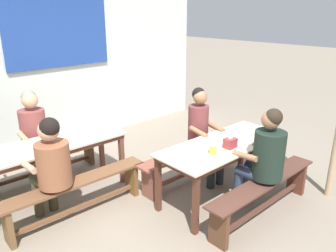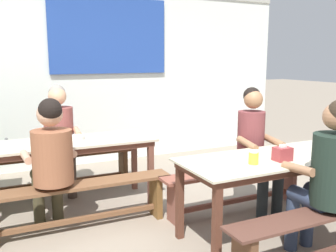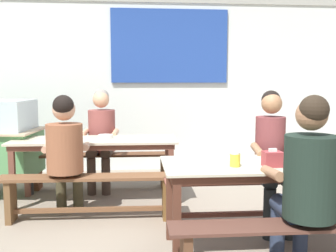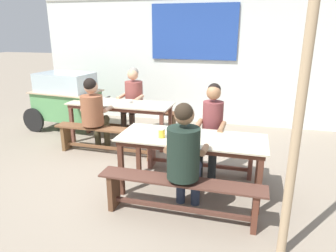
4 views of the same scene
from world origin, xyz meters
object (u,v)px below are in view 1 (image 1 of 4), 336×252
(bench_near_front, at_px, (263,193))
(soup_bowl, at_px, (58,138))
(dining_table_near, at_px, (224,148))
(bench_far_back, at_px, (36,159))
(person_left_back_turned, at_px, (51,163))
(bench_near_back, at_px, (189,159))
(person_right_near_table, at_px, (202,130))
(tissue_box, at_px, (230,143))
(person_near_front, at_px, (264,155))
(condiment_jar, at_px, (213,149))
(bench_far_front, at_px, (77,192))
(person_center_facing, at_px, (35,131))
(dining_table_far, at_px, (51,149))

(bench_near_front, height_order, soup_bowl, soup_bowl)
(dining_table_near, height_order, bench_far_back, dining_table_near)
(bench_near_front, relative_size, person_left_back_turned, 1.44)
(bench_near_back, relative_size, bench_near_front, 0.93)
(bench_far_back, distance_m, person_right_near_table, 2.38)
(bench_far_back, relative_size, bench_near_back, 1.10)
(person_right_near_table, bearing_deg, tissue_box, -110.31)
(bench_far_back, xyz_separation_m, soup_bowl, (0.11, -0.57, 0.46))
(person_near_front, xyz_separation_m, condiment_jar, (-0.38, 0.44, 0.05))
(bench_far_back, height_order, person_left_back_turned, person_left_back_turned)
(soup_bowl, bearing_deg, person_right_near_table, -31.35)
(bench_far_front, bearing_deg, tissue_box, -33.39)
(bench_far_back, distance_m, bench_far_front, 1.21)
(person_center_facing, relative_size, condiment_jar, 11.32)
(person_right_near_table, distance_m, person_left_back_turned, 2.04)
(person_near_front, height_order, person_right_near_table, same)
(bench_far_front, height_order, condiment_jar, condiment_jar)
(bench_near_back, height_order, person_left_back_turned, person_left_back_turned)
(tissue_box, bearing_deg, person_near_front, -78.60)
(tissue_box, height_order, soup_bowl, tissue_box)
(tissue_box, distance_m, soup_bowl, 2.16)
(bench_far_back, height_order, bench_near_back, same)
(dining_table_far, xyz_separation_m, bench_near_back, (1.59, -0.87, -0.36))
(person_near_front, xyz_separation_m, person_left_back_turned, (-1.84, 1.49, -0.01))
(bench_far_back, distance_m, tissue_box, 2.72)
(dining_table_far, xyz_separation_m, tissue_box, (1.51, -1.61, 0.14))
(dining_table_near, relative_size, bench_near_back, 1.07)
(bench_near_back, relative_size, person_right_near_table, 1.29)
(bench_far_back, bearing_deg, person_near_front, -58.99)
(person_center_facing, height_order, soup_bowl, person_center_facing)
(person_right_near_table, bearing_deg, bench_near_back, 153.04)
(bench_near_back, xyz_separation_m, soup_bowl, (-1.47, 0.91, 0.45))
(bench_far_front, xyz_separation_m, person_right_near_table, (1.77, -0.35, 0.42))
(dining_table_far, relative_size, condiment_jar, 16.39)
(bench_near_back, height_order, person_near_front, person_near_front)
(dining_table_near, xyz_separation_m, bench_far_back, (-1.57, 2.08, -0.36))
(dining_table_near, bearing_deg, person_center_facing, 127.34)
(dining_table_far, height_order, dining_table_near, same)
(tissue_box, bearing_deg, bench_far_back, 124.07)
(dining_table_near, height_order, person_left_back_turned, person_left_back_turned)
(dining_table_far, xyz_separation_m, condiment_jar, (1.22, -1.59, 0.13))
(dining_table_far, xyz_separation_m, bench_near_front, (1.57, -2.09, -0.37))
(bench_far_front, relative_size, bench_near_back, 1.05)
(bench_near_back, xyz_separation_m, person_near_front, (0.01, -1.16, 0.44))
(bench_near_back, bearing_deg, bench_far_front, 170.49)
(person_left_back_turned, bearing_deg, tissue_box, -31.29)
(person_right_near_table, bearing_deg, soup_bowl, 148.65)
(bench_near_back, distance_m, soup_bowl, 1.79)
(dining_table_near, relative_size, person_center_facing, 1.40)
(dining_table_near, height_order, bench_near_back, dining_table_near)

